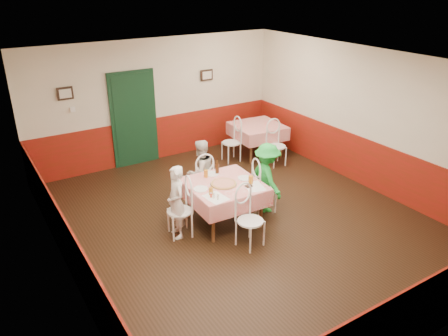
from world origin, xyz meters
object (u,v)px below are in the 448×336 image
beer_bottle (217,168)px  wallet (249,186)px  chair_right (264,189)px  pizza (224,184)px  diner_left (176,202)px  diner_right (267,178)px  glass_a (211,191)px  glass_c (206,174)px  chair_left (180,211)px  diner_far (201,172)px  chair_far (202,181)px  glass_b (251,180)px  second_table (257,140)px  chair_near (250,221)px  chair_second_b (277,146)px  chair_second_a (231,143)px  main_table (224,203)px

beer_bottle → wallet: size_ratio=2.21×
chair_right → beer_bottle: beer_bottle is taller
pizza → diner_left: 0.89m
beer_bottle → diner_right: 0.93m
glass_a → glass_c: 0.68m
chair_left → chair_right: size_ratio=1.00×
chair_left → diner_far: diner_far is taller
chair_far → wallet: bearing=110.5°
glass_b → diner_right: 0.59m
glass_b → diner_left: diner_left is taller
second_table → glass_c: size_ratio=8.45×
chair_right → glass_b: 0.64m
glass_b → diner_far: bearing=106.5°
chair_near → chair_second_b: same height
beer_bottle → wallet: bearing=-76.0°
chair_second_a → glass_a: size_ratio=7.17×
pizza → chair_far: bearing=85.9°
glass_c → second_table: bearing=37.1°
pizza → glass_b: bearing=-29.1°
chair_left → chair_far: same height
chair_left → pizza: size_ratio=2.06×
second_table → chair_near: size_ratio=1.24×
pizza → glass_a: (-0.38, -0.21, 0.05)m
chair_far → chair_left: bearing=50.9°
wallet → main_table: bearing=133.9°
glass_c → diner_left: 0.86m
pizza → glass_b: size_ratio=3.01×
chair_right → chair_far: same height
chair_second_a → wallet: 2.95m
chair_right → chair_far: (-0.81, 0.88, 0.00)m
chair_second_a → glass_b: bearing=-21.7°
chair_second_b → chair_second_a: bearing=139.5°
chair_second_b → diner_left: bearing=-151.0°
chair_far → glass_b: 1.22m
chair_second_a → pizza: chair_second_a is taller
second_table → chair_right: (-1.53, -2.32, 0.08)m
chair_far → pizza: chair_far is taller
chair_right → glass_c: 1.14m
glass_a → chair_near: bearing=-58.9°
chair_left → chair_right: (1.70, -0.07, 0.00)m
glass_b → diner_far: (-0.34, 1.15, -0.21)m
chair_right → pizza: bearing=101.4°
glass_b → second_table: bearing=51.8°
main_table → diner_right: 0.94m
diner_far → diner_right: 1.27m
chair_near → chair_far: bearing=76.2°
pizza → diner_far: (0.06, 0.93, -0.15)m
chair_second_a → beer_bottle: size_ratio=3.70×
pizza → glass_c: (-0.11, 0.42, 0.05)m
wallet → diner_far: bearing=104.0°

